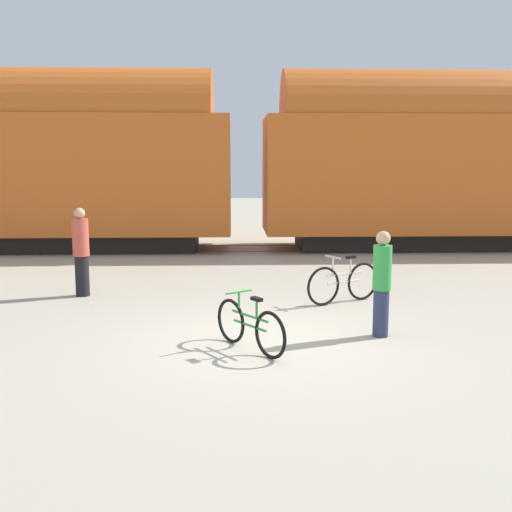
% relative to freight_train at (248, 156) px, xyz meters
% --- Properties ---
extents(ground_plane, '(80.00, 80.00, 0.00)m').
position_rel_freight_train_xyz_m(ground_plane, '(0.00, -10.24, -2.94)').
color(ground_plane, '#B2A893').
extents(freight_train, '(57.88, 3.07, 5.59)m').
position_rel_freight_train_xyz_m(freight_train, '(0.00, 0.00, 0.00)').
color(freight_train, black).
rests_on(freight_train, ground_plane).
extents(rail_near, '(69.88, 0.07, 0.01)m').
position_rel_freight_train_xyz_m(rail_near, '(0.00, -0.72, -2.93)').
color(rail_near, '#4C4238').
rests_on(rail_near, ground_plane).
extents(rail_far, '(69.88, 0.07, 0.01)m').
position_rel_freight_train_xyz_m(rail_far, '(0.00, 0.72, -2.93)').
color(rail_far, '#4C4238').
rests_on(rail_far, ground_plane).
extents(bicycle_silver, '(1.54, 0.87, 0.94)m').
position_rel_freight_train_xyz_m(bicycle_silver, '(1.67, -7.72, -2.54)').
color(bicycle_silver, black).
rests_on(bicycle_silver, ground_plane).
extents(bicycle_green, '(0.97, 1.36, 0.84)m').
position_rel_freight_train_xyz_m(bicycle_green, '(-0.23, -10.68, -2.58)').
color(bicycle_green, black).
rests_on(bicycle_green, ground_plane).
extents(person_in_green, '(0.29, 0.29, 1.66)m').
position_rel_freight_train_xyz_m(person_in_green, '(1.84, -10.04, -2.09)').
color(person_in_green, '#283351').
rests_on(person_in_green, ground_plane).
extents(person_in_red, '(0.33, 0.33, 1.81)m').
position_rel_freight_train_xyz_m(person_in_red, '(-3.55, -6.90, -2.02)').
color(person_in_red, black).
rests_on(person_in_red, ground_plane).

